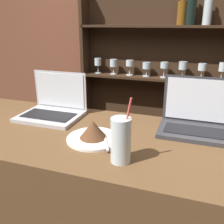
{
  "coord_description": "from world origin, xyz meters",
  "views": [
    {
      "loc": [
        0.33,
        -0.6,
        1.41
      ],
      "look_at": [
        0.01,
        0.34,
        1.06
      ],
      "focal_mm": 40.0,
      "sensor_mm": 36.0,
      "label": 1
    }
  ],
  "objects_px": {
    "laptop_near": "(54,107)",
    "cake_plate": "(93,133)",
    "water_glass": "(121,140)",
    "laptop_far": "(200,120)"
  },
  "relations": [
    {
      "from": "laptop_near",
      "to": "laptop_far",
      "type": "xyz_separation_m",
      "value": [
        0.71,
        0.04,
        0.01
      ]
    },
    {
      "from": "laptop_far",
      "to": "cake_plate",
      "type": "distance_m",
      "value": 0.47
    },
    {
      "from": "cake_plate",
      "to": "water_glass",
      "type": "distance_m",
      "value": 0.21
    },
    {
      "from": "water_glass",
      "to": "laptop_far",
      "type": "bearing_deg",
      "value": 54.34
    },
    {
      "from": "laptop_near",
      "to": "cake_plate",
      "type": "distance_m",
      "value": 0.36
    },
    {
      "from": "cake_plate",
      "to": "water_glass",
      "type": "relative_size",
      "value": 0.94
    },
    {
      "from": "laptop_far",
      "to": "cake_plate",
      "type": "xyz_separation_m",
      "value": [
        -0.41,
        -0.23,
        -0.02
      ]
    },
    {
      "from": "laptop_near",
      "to": "cake_plate",
      "type": "relative_size",
      "value": 1.37
    },
    {
      "from": "water_glass",
      "to": "cake_plate",
      "type": "bearing_deg",
      "value": 141.28
    },
    {
      "from": "water_glass",
      "to": "laptop_near",
      "type": "bearing_deg",
      "value": 145.1
    }
  ]
}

